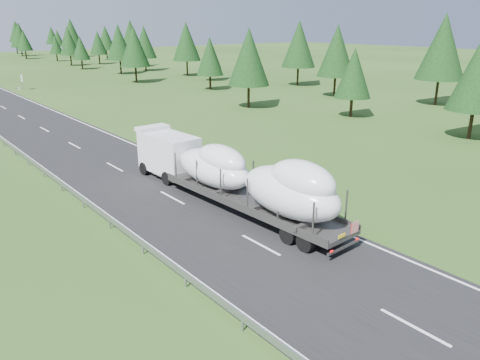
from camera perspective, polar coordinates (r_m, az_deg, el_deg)
ground at (r=20.06m, az=20.48°, el=-16.49°), size 400.00×400.00×0.00m
highway_sign at (r=90.87m, az=-25.06°, el=11.05°), size 0.08×0.90×2.60m
tree_line_right at (r=108.00m, az=-9.11°, el=16.13°), size 28.24×243.17×12.51m
boat_truck at (r=29.01m, az=-0.74°, el=0.80°), size 3.38×19.37×4.33m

